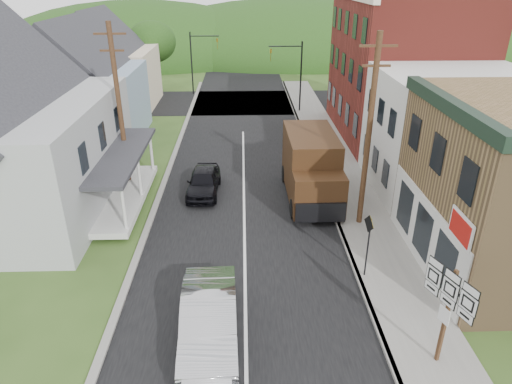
{
  "coord_description": "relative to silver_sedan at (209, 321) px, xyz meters",
  "views": [
    {
      "loc": [
        -0.0,
        -15.76,
        11.1
      ],
      "look_at": [
        0.54,
        2.7,
        2.2
      ],
      "focal_mm": 32.0,
      "sensor_mm": 36.0,
      "label": 1
    }
  ],
  "objects": [
    {
      "name": "traffic_signal_left",
      "position": [
        -3.11,
        34.64,
        2.91
      ],
      "size": [
        2.87,
        0.2,
        6.0
      ],
      "color": "black",
      "rests_on": "ground"
    },
    {
      "name": "road",
      "position": [
        1.19,
        14.14,
        -0.85
      ],
      "size": [
        9.0,
        90.0,
        0.02
      ],
      "primitive_type": "cube",
      "color": "black",
      "rests_on": "ground"
    },
    {
      "name": "cross_road",
      "position": [
        1.19,
        31.14,
        -0.85
      ],
      "size": [
        60.0,
        9.0,
        0.02
      ],
      "primitive_type": "cube",
      "color": "black",
      "rests_on": "ground"
    },
    {
      "name": "forested_ridge",
      "position": [
        1.19,
        59.14,
        -0.85
      ],
      "size": [
        90.0,
        30.0,
        16.0
      ],
      "primitive_type": "ellipsoid",
      "color": "#1C3810",
      "rests_on": "ground"
    },
    {
      "name": "curb_left",
      "position": [
        -3.46,
        12.14,
        -0.79
      ],
      "size": [
        0.3,
        55.0,
        0.12
      ],
      "primitive_type": "cube",
      "color": "slate",
      "rests_on": "ground"
    },
    {
      "name": "storefront_white",
      "position": [
        12.49,
        11.64,
        2.4
      ],
      "size": [
        8.0,
        7.0,
        6.5
      ],
      "primitive_type": "cube",
      "color": "silver",
      "rests_on": "ground"
    },
    {
      "name": "ground",
      "position": [
        1.19,
        4.14,
        -0.85
      ],
      "size": [
        120.0,
        120.0,
        0.0
      ],
      "primitive_type": "plane",
      "color": "#2D4719",
      "rests_on": "ground"
    },
    {
      "name": "house_cream",
      "position": [
        -10.31,
        30.14,
        2.85
      ],
      "size": [
        7.14,
        8.16,
        7.28
      ],
      "color": "beige",
      "rests_on": "ground"
    },
    {
      "name": "curb_right",
      "position": [
        5.74,
        12.14,
        -0.77
      ],
      "size": [
        0.2,
        55.0,
        0.15
      ],
      "primitive_type": "cube",
      "color": "slate",
      "rests_on": "ground"
    },
    {
      "name": "warning_sign",
      "position": [
        5.97,
        3.31,
        1.05
      ],
      "size": [
        0.2,
        0.74,
        2.73
      ],
      "rotation": [
        0.0,
        0.0,
        0.22
      ],
      "color": "black",
      "rests_on": "sidewalk_right"
    },
    {
      "name": "route_sign_cluster",
      "position": [
        7.12,
        -1.2,
        1.5
      ],
      "size": [
        0.73,
        1.84,
        3.38
      ],
      "rotation": [
        0.0,
        0.0,
        0.35
      ],
      "color": "#472D19",
      "rests_on": "sidewalk_right"
    },
    {
      "name": "sidewalk_right",
      "position": [
        7.09,
        12.14,
        -0.77
      ],
      "size": [
        2.8,
        55.0,
        0.15
      ],
      "primitive_type": "cube",
      "color": "slate",
      "rests_on": "ground"
    },
    {
      "name": "house_blue",
      "position": [
        -9.81,
        21.14,
        2.85
      ],
      "size": [
        7.14,
        8.16,
        7.28
      ],
      "color": "#7E9AAC",
      "rests_on": "ground"
    },
    {
      "name": "utility_pole_right",
      "position": [
        6.79,
        7.64,
        3.81
      ],
      "size": [
        1.6,
        0.26,
        9.0
      ],
      "color": "#472D19",
      "rests_on": "ground"
    },
    {
      "name": "tree_left_d",
      "position": [
        -7.81,
        36.14,
        4.04
      ],
      "size": [
        4.8,
        4.8,
        6.94
      ],
      "color": "#382616",
      "rests_on": "ground"
    },
    {
      "name": "delivery_van",
      "position": [
        4.79,
        10.57,
        0.93
      ],
      "size": [
        2.67,
        6.31,
        3.51
      ],
      "rotation": [
        0.0,
        0.0,
        0.01
      ],
      "color": "#321D0D",
      "rests_on": "ground"
    },
    {
      "name": "storefront_red",
      "position": [
        12.49,
        21.14,
        4.15
      ],
      "size": [
        8.0,
        12.0,
        10.0
      ],
      "primitive_type": "cube",
      "color": "maroon",
      "rests_on": "ground"
    },
    {
      "name": "traffic_signal_right",
      "position": [
        5.49,
        27.64,
        2.91
      ],
      "size": [
        2.87,
        0.2,
        6.0
      ],
      "color": "black",
      "rests_on": "ground"
    },
    {
      "name": "utility_pole_left",
      "position": [
        -5.31,
        12.14,
        3.81
      ],
      "size": [
        1.6,
        0.26,
        9.0
      ],
      "color": "#472D19",
      "rests_on": "ground"
    },
    {
      "name": "silver_sedan",
      "position": [
        0.0,
        0.0,
        0.0
      ],
      "size": [
        2.0,
        5.21,
        1.69
      ],
      "primitive_type": "imported",
      "rotation": [
        0.0,
        0.0,
        0.04
      ],
      "color": "#ACACB1",
      "rests_on": "ground"
    },
    {
      "name": "dark_sedan",
      "position": [
        -1.02,
        11.36,
        -0.14
      ],
      "size": [
        1.84,
        4.21,
        1.41
      ],
      "primitive_type": "imported",
      "rotation": [
        0.0,
        0.0,
        -0.04
      ],
      "color": "black",
      "rests_on": "ground"
    }
  ]
}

